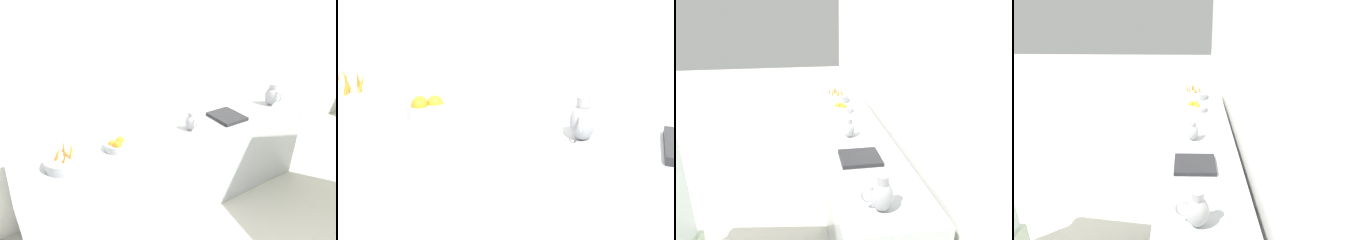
{
  "view_description": "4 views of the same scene",
  "coord_description": "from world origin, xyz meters",
  "views": [
    {
      "loc": [
        0.6,
        -1.24,
        2.24
      ],
      "look_at": [
        -1.5,
        0.07,
        1.01
      ],
      "focal_mm": 31.39,
      "sensor_mm": 36.0,
      "label": 1
    },
    {
      "loc": [
        0.22,
        0.51,
        1.56
      ],
      "look_at": [
        -1.38,
        -0.02,
        0.94
      ],
      "focal_mm": 44.43,
      "sensor_mm": 36.0,
      "label": 2
    },
    {
      "loc": [
        -0.97,
        2.99,
        2.1
      ],
      "look_at": [
        -1.43,
        0.02,
        0.94
      ],
      "focal_mm": 31.87,
      "sensor_mm": 36.0,
      "label": 3
    },
    {
      "loc": [
        -1.38,
        2.95,
        2.24
      ],
      "look_at": [
        -1.33,
        0.08,
        0.98
      ],
      "focal_mm": 32.56,
      "sensor_mm": 36.0,
      "label": 4
    }
  ],
  "objects": [
    {
      "name": "orange_bowl",
      "position": [
        -1.48,
        -0.45,
        0.91
      ],
      "size": [
        0.23,
        0.23,
        0.11
      ],
      "color": "#ADAFB5",
      "rests_on": "prep_counter"
    },
    {
      "name": "prep_counter",
      "position": [
        -1.5,
        0.19,
        0.43
      ],
      "size": [
        0.67,
        3.02,
        0.87
      ],
      "primitive_type": "cube",
      "color": "#ADAFB5",
      "rests_on": "ground_plane"
    },
    {
      "name": "vegetable_colander",
      "position": [
        -1.47,
        -0.9,
        0.92
      ],
      "size": [
        0.32,
        0.32,
        0.23
      ],
      "color": "#ADAFB5",
      "rests_on": "prep_counter"
    },
    {
      "name": "metal_pitcher_short",
      "position": [
        -1.44,
        0.3,
        0.95
      ],
      "size": [
        0.16,
        0.11,
        0.19
      ],
      "color": "#939399",
      "rests_on": "prep_counter"
    }
  ]
}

